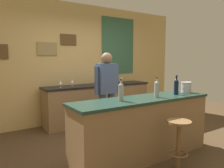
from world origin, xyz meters
TOP-DOWN VIEW (x-y plane):
  - ground_plane at (0.00, 0.00)m, footprint 10.00×10.00m
  - back_wall at (0.02, 2.03)m, footprint 6.00×0.09m
  - bar_counter at (0.00, -0.40)m, footprint 2.31×0.60m
  - side_counter at (0.40, 1.65)m, footprint 2.65×0.56m
  - bartender at (-0.02, 0.61)m, footprint 0.52×0.21m
  - bar_stool at (0.15, -0.96)m, footprint 0.32×0.32m
  - wine_bottle_a at (-0.42, -0.40)m, footprint 0.07×0.07m
  - wine_bottle_b at (0.21, -0.46)m, footprint 0.07×0.07m
  - wine_bottle_c at (0.65, -0.46)m, footprint 0.07×0.07m
  - wine_bottle_d at (0.79, -0.35)m, footprint 0.07×0.07m
  - ice_bucket at (0.97, -0.41)m, footprint 0.19×0.19m
  - wine_glass_a at (-0.57, 1.57)m, footprint 0.07×0.07m
  - wine_glass_b at (-0.28, 1.64)m, footprint 0.07×0.07m
  - wine_glass_c at (0.45, 1.68)m, footprint 0.07×0.07m
  - wine_glass_d at (1.03, 1.59)m, footprint 0.07×0.07m

SIDE VIEW (x-z plane):
  - ground_plane at x=0.00m, z-range 0.00..0.00m
  - side_counter at x=0.40m, z-range 0.00..0.90m
  - bar_stool at x=0.15m, z-range 0.12..0.80m
  - bar_counter at x=0.00m, z-range 0.00..0.92m
  - bartender at x=-0.02m, z-range 0.13..1.75m
  - wine_glass_a at x=-0.57m, z-range 0.93..1.09m
  - wine_glass_b at x=-0.28m, z-range 0.93..1.09m
  - wine_glass_c at x=0.45m, z-range 0.93..1.09m
  - wine_glass_d at x=1.03m, z-range 0.93..1.09m
  - ice_bucket at x=0.97m, z-range 0.92..1.11m
  - wine_bottle_a at x=-0.42m, z-range 0.90..1.21m
  - wine_bottle_b at x=0.21m, z-range 0.90..1.21m
  - wine_bottle_c at x=0.65m, z-range 0.90..1.21m
  - wine_bottle_d at x=0.79m, z-range 0.90..1.21m
  - back_wall at x=0.02m, z-range 0.02..2.82m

